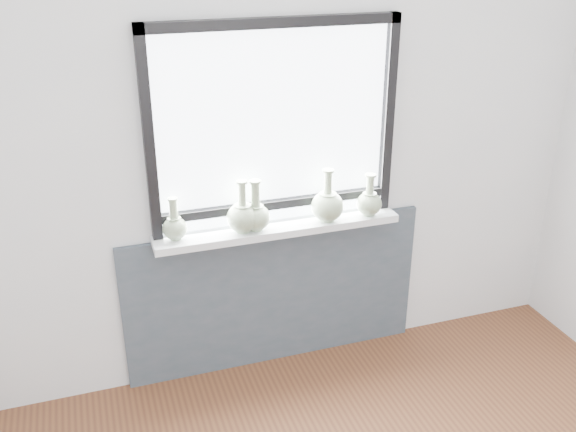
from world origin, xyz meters
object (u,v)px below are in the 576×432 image
object	(u,v)px
vase_b	(243,216)
windowsill	(278,228)
vase_c	(256,215)
vase_d	(327,205)
vase_e	(369,202)
vase_a	(175,226)

from	to	relation	value
vase_b	windowsill	bearing A→B (deg)	4.26
windowsill	vase_c	distance (m)	0.16
vase_d	vase_e	xyz separation A→B (m)	(0.24, -0.00, -0.02)
vase_b	vase_e	bearing A→B (deg)	-1.01
vase_d	vase_e	bearing A→B (deg)	-0.64
vase_d	vase_c	bearing A→B (deg)	178.92
vase_a	vase_e	size ratio (longest dim) A/B	0.95
vase_c	vase_e	distance (m)	0.63
vase_e	vase_a	bearing A→B (deg)	178.18
windowsill	vase_d	xyz separation A→B (m)	(0.27, -0.02, 0.11)
vase_c	vase_d	bearing A→B (deg)	-1.08
windowsill	vase_a	xyz separation A→B (m)	(-0.54, 0.01, 0.09)
windowsill	vase_d	distance (m)	0.29
vase_d	vase_e	size ratio (longest dim) A/B	1.23
vase_a	windowsill	bearing A→B (deg)	-0.68
windowsill	vase_b	world-z (taller)	vase_b
vase_e	vase_b	bearing A→B (deg)	178.99
windowsill	vase_e	size ratio (longest dim) A/B	5.63
windowsill	vase_c	xyz separation A→B (m)	(-0.13, -0.02, 0.10)
vase_b	vase_e	size ratio (longest dim) A/B	1.19
vase_a	vase_e	world-z (taller)	vase_e
windowsill	vase_b	distance (m)	0.22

